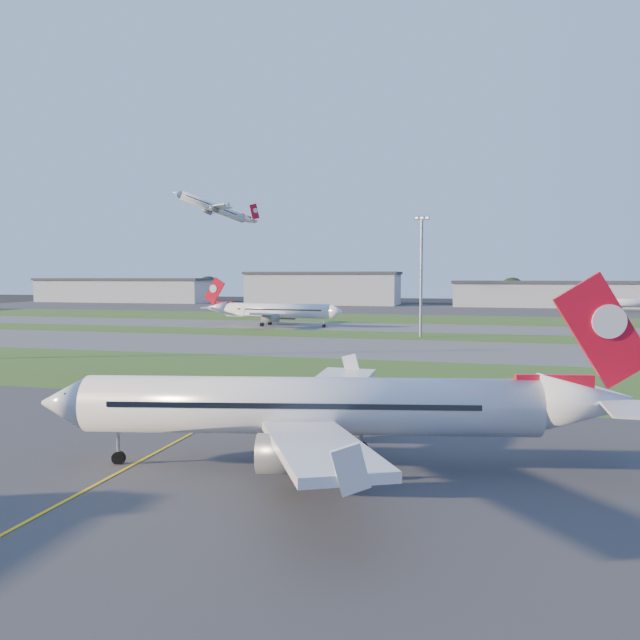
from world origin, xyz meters
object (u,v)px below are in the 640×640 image
(mini_jet_near, at_px, (634,303))
(airliner_taxiing, at_px, (277,311))
(light_mast_centre, at_px, (421,268))
(airliner_parked, at_px, (314,407))

(mini_jet_near, bearing_deg, airliner_taxiing, -147.87)
(airliner_taxiing, bearing_deg, light_mast_centre, 157.74)
(airliner_parked, xyz_separation_m, light_mast_centre, (-2.19, 93.99, 10.65))
(airliner_parked, height_order, mini_jet_near, airliner_parked)
(mini_jet_near, bearing_deg, light_mast_centre, -129.99)
(airliner_taxiing, relative_size, light_mast_centre, 1.42)
(airliner_parked, bearing_deg, airliner_taxiing, 98.14)
(airliner_taxiing, xyz_separation_m, mini_jet_near, (106.02, 97.64, -0.73))
(light_mast_centre, bearing_deg, mini_jet_near, 60.52)
(airliner_parked, distance_m, light_mast_centre, 94.61)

